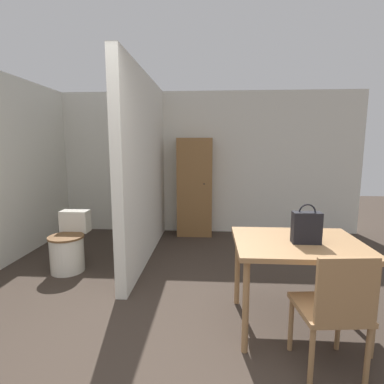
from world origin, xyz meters
name	(u,v)px	position (x,y,z in m)	size (l,w,h in m)	color
wall_back	(196,163)	(0.00, 3.86, 1.25)	(5.78, 0.12, 2.50)	silver
partition_wall	(145,169)	(-0.64, 2.53, 1.25)	(0.12, 2.54, 2.50)	silver
dining_table	(297,251)	(1.00, 0.91, 0.69)	(1.05, 0.83, 0.77)	#997047
wooden_chair	(334,308)	(1.10, 0.35, 0.49)	(0.47, 0.47, 0.89)	#997047
toilet	(69,247)	(-1.52, 1.96, 0.30)	(0.43, 0.58, 0.72)	silver
handbag	(306,227)	(1.05, 0.86, 0.91)	(0.23, 0.10, 0.33)	black
wooden_cabinet	(195,187)	(-0.01, 3.60, 0.85)	(0.60, 0.39, 1.69)	brown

